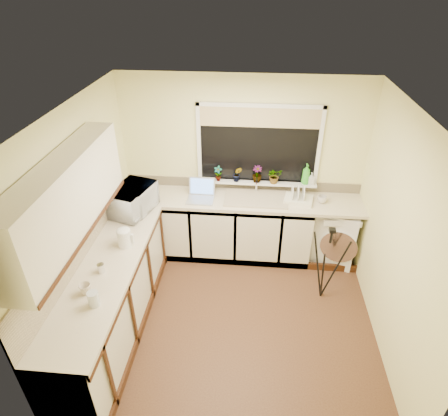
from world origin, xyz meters
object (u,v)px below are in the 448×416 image
at_px(dish_rack, 298,200).
at_px(steel_jar, 101,268).
at_px(kettle, 124,238).
at_px(tripod, 326,264).
at_px(plant_b, 237,174).
at_px(plant_d, 275,176).
at_px(glass_jug, 94,299).
at_px(laptop, 201,193).
at_px(microwave, 133,200).
at_px(plant_a, 218,174).
at_px(soap_bottle_clear, 311,179).
at_px(cup_left, 85,289).
at_px(washing_machine, 335,232).
at_px(cup_back, 322,199).
at_px(soap_bottle_green, 306,174).
at_px(plant_c, 257,174).

xyz_separation_m(dish_rack, steel_jar, (-2.07, -1.57, 0.02)).
xyz_separation_m(kettle, tripod, (2.28, 0.35, -0.49)).
height_order(plant_b, plant_d, plant_b).
distance_m(tripod, glass_jug, 2.63).
xyz_separation_m(laptop, plant_d, (0.96, 0.23, 0.19)).
xyz_separation_m(microwave, plant_d, (1.75, 0.64, 0.09)).
bearing_deg(plant_a, steel_jar, -119.41).
bearing_deg(microwave, plant_b, -47.78).
bearing_deg(tripod, soap_bottle_clear, 90.24).
xyz_separation_m(dish_rack, soap_bottle_clear, (0.16, 0.21, 0.21)).
height_order(laptop, cup_left, laptop).
relative_size(washing_machine, soap_bottle_clear, 4.80).
bearing_deg(steel_jar, dish_rack, 37.12).
bearing_deg(cup_left, kettle, 78.95).
bearing_deg(glass_jug, plant_d, 53.28).
height_order(dish_rack, glass_jug, glass_jug).
distance_m(kettle, glass_jug, 0.88).
bearing_deg(plant_d, glass_jug, -126.72).
distance_m(plant_b, cup_back, 1.16).
xyz_separation_m(washing_machine, steel_jar, (-2.63, -1.60, 0.54)).
bearing_deg(plant_a, kettle, -123.87).
relative_size(kettle, soap_bottle_green, 0.71).
xyz_separation_m(microwave, cup_back, (2.38, 0.43, -0.12)).
height_order(plant_c, cup_back, plant_c).
relative_size(plant_a, cup_back, 1.73).
bearing_deg(steel_jar, soap_bottle_green, 39.74).
relative_size(laptop, soap_bottle_clear, 2.10).
bearing_deg(dish_rack, cup_left, -127.60).
relative_size(glass_jug, plant_a, 0.69).
height_order(soap_bottle_clear, cup_left, soap_bottle_clear).
height_order(plant_a, plant_d, same).
distance_m(plant_a, plant_d, 0.75).
bearing_deg(microwave, dish_rack, -62.99).
relative_size(kettle, cup_left, 1.79).
bearing_deg(cup_left, cup_back, 37.73).
xyz_separation_m(steel_jar, plant_c, (1.52, 1.79, 0.22)).
bearing_deg(tripod, plant_b, 130.50).
xyz_separation_m(soap_bottle_clear, cup_left, (-2.27, -2.08, -0.18)).
bearing_deg(washing_machine, plant_b, -169.79).
distance_m(laptop, plant_c, 0.79).
xyz_separation_m(tripod, microwave, (-2.38, 0.35, 0.56)).
bearing_deg(plant_a, laptop, -132.36).
relative_size(washing_machine, cup_back, 6.69).
relative_size(tripod, plant_b, 4.78).
distance_m(steel_jar, plant_d, 2.50).
height_order(plant_a, soap_bottle_green, soap_bottle_green).
relative_size(steel_jar, cup_left, 0.87).
xyz_separation_m(plant_a, soap_bottle_clear, (1.24, 0.01, -0.02)).
height_order(tripod, plant_a, plant_a).
bearing_deg(laptop, glass_jug, -107.70).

